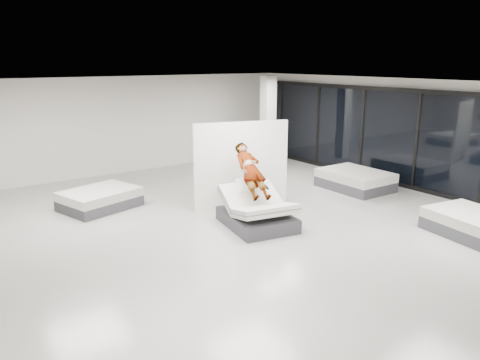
{
  "coord_description": "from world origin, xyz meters",
  "views": [
    {
      "loc": [
        -5.96,
        -7.91,
        3.73
      ],
      "look_at": [
        0.14,
        0.7,
        1.0
      ],
      "focal_mm": 35.0,
      "sensor_mm": 36.0,
      "label": 1
    }
  ],
  "objects_px": {
    "flat_bed_right_far": "(355,180)",
    "flat_bed_left_far": "(100,199)",
    "person": "(251,177)",
    "remote": "(267,187)",
    "column": "(268,124)",
    "divider_panel": "(241,166)",
    "flat_bed_right_near": "(474,224)",
    "hero_bed": "(257,212)"
  },
  "relations": [
    {
      "from": "flat_bed_left_far",
      "to": "column",
      "type": "distance_m",
      "value": 6.46
    },
    {
      "from": "divider_panel",
      "to": "column",
      "type": "relative_size",
      "value": 0.77
    },
    {
      "from": "flat_bed_right_far",
      "to": "flat_bed_left_far",
      "type": "height_order",
      "value": "flat_bed_right_far"
    },
    {
      "from": "flat_bed_right_far",
      "to": "column",
      "type": "distance_m",
      "value": 3.75
    },
    {
      "from": "flat_bed_right_near",
      "to": "flat_bed_left_far",
      "type": "relative_size",
      "value": 0.97
    },
    {
      "from": "hero_bed",
      "to": "person",
      "type": "bearing_deg",
      "value": 79.29
    },
    {
      "from": "person",
      "to": "flat_bed_right_near",
      "type": "xyz_separation_m",
      "value": [
        3.45,
        -3.51,
        -0.85
      ]
    },
    {
      "from": "hero_bed",
      "to": "flat_bed_left_far",
      "type": "xyz_separation_m",
      "value": [
        -2.49,
        3.4,
        -0.08
      ]
    },
    {
      "from": "flat_bed_right_near",
      "to": "column",
      "type": "distance_m",
      "value": 7.66
    },
    {
      "from": "remote",
      "to": "flat_bed_left_far",
      "type": "relative_size",
      "value": 0.07
    },
    {
      "from": "flat_bed_right_near",
      "to": "flat_bed_left_far",
      "type": "distance_m",
      "value": 8.92
    },
    {
      "from": "flat_bed_right_far",
      "to": "person",
      "type": "bearing_deg",
      "value": -172.45
    },
    {
      "from": "person",
      "to": "divider_panel",
      "type": "xyz_separation_m",
      "value": [
        0.46,
        1.04,
        0.01
      ]
    },
    {
      "from": "divider_panel",
      "to": "column",
      "type": "bearing_deg",
      "value": 60.41
    },
    {
      "from": "remote",
      "to": "flat_bed_left_far",
      "type": "xyz_separation_m",
      "value": [
        -2.7,
        3.49,
        -0.66
      ]
    },
    {
      "from": "remote",
      "to": "flat_bed_right_far",
      "type": "height_order",
      "value": "remote"
    },
    {
      "from": "person",
      "to": "divider_panel",
      "type": "bearing_deg",
      "value": 76.69
    },
    {
      "from": "flat_bed_right_far",
      "to": "flat_bed_left_far",
      "type": "bearing_deg",
      "value": 159.56
    },
    {
      "from": "flat_bed_right_far",
      "to": "divider_panel",
      "type": "bearing_deg",
      "value": 172.83
    },
    {
      "from": "person",
      "to": "remote",
      "type": "bearing_deg",
      "value": -57.85
    },
    {
      "from": "remote",
      "to": "column",
      "type": "height_order",
      "value": "column"
    },
    {
      "from": "remote",
      "to": "flat_bed_left_far",
      "type": "distance_m",
      "value": 4.46
    },
    {
      "from": "divider_panel",
      "to": "flat_bed_left_far",
      "type": "relative_size",
      "value": 1.18
    },
    {
      "from": "remote",
      "to": "person",
      "type": "bearing_deg",
      "value": 122.15
    },
    {
      "from": "column",
      "to": "flat_bed_right_near",
      "type": "bearing_deg",
      "value": -91.96
    },
    {
      "from": "column",
      "to": "flat_bed_right_far",
      "type": "bearing_deg",
      "value": -80.85
    },
    {
      "from": "remote",
      "to": "flat_bed_right_far",
      "type": "distance_m",
      "value": 4.27
    },
    {
      "from": "flat_bed_right_far",
      "to": "column",
      "type": "height_order",
      "value": "column"
    },
    {
      "from": "remote",
      "to": "flat_bed_right_near",
      "type": "xyz_separation_m",
      "value": [
        3.3,
        -3.12,
        -0.66
      ]
    },
    {
      "from": "person",
      "to": "flat_bed_right_far",
      "type": "bearing_deg",
      "value": 18.27
    },
    {
      "from": "person",
      "to": "flat_bed_left_far",
      "type": "bearing_deg",
      "value": 140.07
    },
    {
      "from": "remote",
      "to": "flat_bed_right_far",
      "type": "xyz_separation_m",
      "value": [
        4.11,
        0.95,
        -0.64
      ]
    },
    {
      "from": "column",
      "to": "divider_panel",
      "type": "bearing_deg",
      "value": -137.32
    },
    {
      "from": "flat_bed_right_far",
      "to": "flat_bed_right_near",
      "type": "bearing_deg",
      "value": -101.33
    },
    {
      "from": "flat_bed_right_far",
      "to": "column",
      "type": "relative_size",
      "value": 0.62
    },
    {
      "from": "person",
      "to": "remote",
      "type": "height_order",
      "value": "person"
    },
    {
      "from": "flat_bed_right_near",
      "to": "flat_bed_left_far",
      "type": "bearing_deg",
      "value": 132.19
    },
    {
      "from": "person",
      "to": "remote",
      "type": "relative_size",
      "value": 11.88
    },
    {
      "from": "person",
      "to": "divider_panel",
      "type": "height_order",
      "value": "divider_panel"
    },
    {
      "from": "hero_bed",
      "to": "divider_panel",
      "type": "relative_size",
      "value": 0.81
    },
    {
      "from": "divider_panel",
      "to": "flat_bed_right_near",
      "type": "distance_m",
      "value": 5.51
    },
    {
      "from": "column",
      "to": "flat_bed_left_far",
      "type": "bearing_deg",
      "value": -171.55
    }
  ]
}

